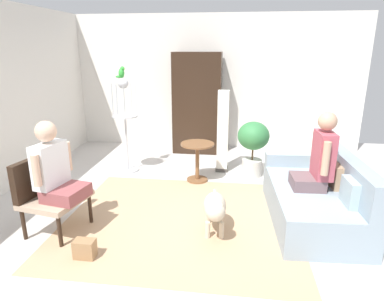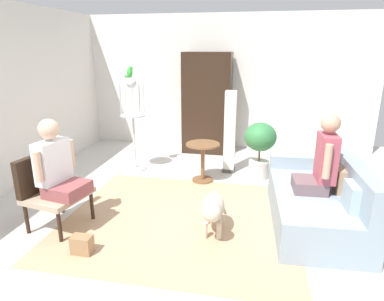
% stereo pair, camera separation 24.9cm
% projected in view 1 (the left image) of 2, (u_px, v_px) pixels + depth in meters
% --- Properties ---
extents(ground_plane, '(7.64, 7.64, 0.00)m').
position_uv_depth(ground_plane, '(188.00, 217.00, 4.17)').
color(ground_plane, beige).
extents(back_wall, '(6.05, 0.12, 2.66)m').
position_uv_depth(back_wall, '(210.00, 83.00, 6.85)').
color(back_wall, silver).
rests_on(back_wall, ground).
extents(area_rug, '(2.78, 2.49, 0.01)m').
position_uv_depth(area_rug, '(181.00, 219.00, 4.11)').
color(area_rug, tan).
rests_on(area_rug, ground).
extents(couch, '(1.01, 1.76, 0.81)m').
position_uv_depth(couch, '(317.00, 197.00, 4.04)').
color(couch, '#8EA0AD').
rests_on(couch, ground).
extents(armchair, '(0.68, 0.74, 0.86)m').
position_uv_depth(armchair, '(46.00, 189.00, 3.77)').
color(armchair, black).
rests_on(armchair, ground).
extents(person_on_couch, '(0.45, 0.52, 0.91)m').
position_uv_depth(person_on_couch, '(319.00, 158.00, 3.86)').
color(person_on_couch, '#6A5256').
extents(person_on_armchair, '(0.53, 0.57, 0.87)m').
position_uv_depth(person_on_armchair, '(55.00, 168.00, 3.64)').
color(person_on_armchair, brown).
extents(round_end_table, '(0.52, 0.52, 0.61)m').
position_uv_depth(round_end_table, '(197.00, 157.00, 5.20)').
color(round_end_table, brown).
rests_on(round_end_table, ground).
extents(dog, '(0.29, 0.80, 0.53)m').
position_uv_depth(dog, '(215.00, 207.00, 3.71)').
color(dog, beige).
rests_on(dog, ground).
extents(bird_cage_stand, '(0.41, 0.41, 1.56)m').
position_uv_depth(bird_cage_stand, '(126.00, 123.00, 5.50)').
color(bird_cage_stand, silver).
rests_on(bird_cage_stand, ground).
extents(parrot, '(0.17, 0.10, 0.18)m').
position_uv_depth(parrot, '(121.00, 73.00, 5.26)').
color(parrot, green).
rests_on(parrot, bird_cage_stand).
extents(potted_plant, '(0.50, 0.50, 0.90)m').
position_uv_depth(potted_plant, '(253.00, 142.00, 5.36)').
color(potted_plant, beige).
rests_on(potted_plant, ground).
extents(column_lamp, '(0.20, 0.20, 1.36)m').
position_uv_depth(column_lamp, '(223.00, 132.00, 5.55)').
color(column_lamp, '#4C4742').
rests_on(column_lamp, ground).
extents(armoire_cabinet, '(0.92, 0.56, 1.94)m').
position_uv_depth(armoire_cabinet, '(197.00, 103.00, 6.59)').
color(armoire_cabinet, black).
rests_on(armoire_cabinet, ground).
extents(handbag, '(0.21, 0.13, 0.20)m').
position_uv_depth(handbag, '(85.00, 249.00, 3.35)').
color(handbag, '#99724C').
rests_on(handbag, ground).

